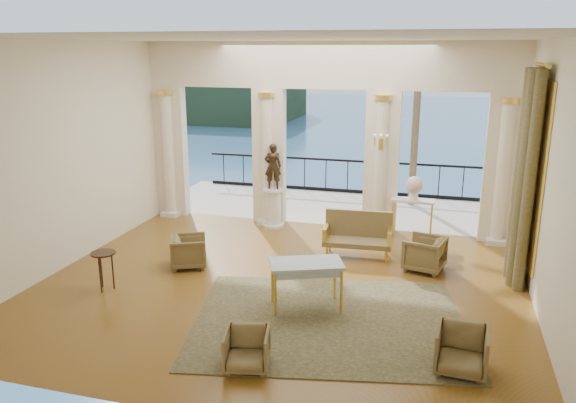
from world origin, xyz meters
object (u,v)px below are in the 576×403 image
(pedestal, at_px, (273,208))
(armchair_c, at_px, (424,252))
(armchair_b, at_px, (462,348))
(console_table, at_px, (413,206))
(armchair_d, at_px, (189,250))
(game_table, at_px, (306,267))
(settee, at_px, (358,234))
(armchair_a, at_px, (247,348))
(statue, at_px, (273,166))
(side_table, at_px, (103,258))

(pedestal, bearing_deg, armchair_c, -26.98)
(armchair_b, height_order, pedestal, pedestal)
(console_table, bearing_deg, armchair_d, -141.42)
(pedestal, height_order, console_table, pedestal)
(game_table, bearing_deg, settee, 58.66)
(game_table, xyz_separation_m, console_table, (1.50, 4.28, 0.02))
(settee, bearing_deg, armchair_a, -103.23)
(statue, bearing_deg, side_table, 51.46)
(statue, height_order, side_table, statue)
(game_table, distance_m, side_table, 3.77)
(armchair_a, relative_size, armchair_c, 0.83)
(armchair_b, height_order, armchair_d, armchair_d)
(armchair_c, height_order, armchair_d, armchair_c)
(game_table, xyz_separation_m, pedestal, (-1.90, 4.23, -0.28))
(armchair_d, bearing_deg, armchair_b, -140.36)
(armchair_d, height_order, console_table, console_table)
(armchair_a, height_order, armchair_d, armchair_d)
(armchair_c, height_order, side_table, armchair_c)
(armchair_c, bearing_deg, console_table, -155.42)
(pedestal, bearing_deg, armchair_b, -51.46)
(settee, relative_size, side_table, 2.03)
(console_table, relative_size, side_table, 1.37)
(settee, bearing_deg, console_table, 50.91)
(game_table, relative_size, console_table, 1.38)
(armchair_c, xyz_separation_m, armchair_d, (-4.64, -1.11, -0.02))
(armchair_c, height_order, statue, statue)
(armchair_c, bearing_deg, statue, -103.14)
(armchair_a, relative_size, armchair_d, 0.88)
(settee, height_order, statue, statue)
(armchair_d, bearing_deg, pedestal, -40.77)
(armchair_b, height_order, armchair_c, armchair_c)
(settee, xyz_separation_m, console_table, (1.05, 1.49, 0.30))
(console_table, bearing_deg, game_table, -106.60)
(armchair_a, distance_m, game_table, 2.13)
(armchair_c, bearing_deg, armchair_b, 24.12)
(armchair_d, height_order, pedestal, pedestal)
(settee, bearing_deg, armchair_d, -157.64)
(settee, relative_size, pedestal, 1.52)
(settee, xyz_separation_m, game_table, (-0.45, -2.79, 0.28))
(pedestal, relative_size, side_table, 1.33)
(side_table, bearing_deg, console_table, 40.84)
(armchair_d, relative_size, pedestal, 0.73)
(armchair_b, height_order, console_table, console_table)
(armchair_a, distance_m, statue, 6.60)
(armchair_a, bearing_deg, game_table, 68.02)
(armchair_d, distance_m, statue, 3.37)
(armchair_a, bearing_deg, armchair_c, 50.47)
(armchair_b, relative_size, armchair_c, 0.94)
(armchair_c, xyz_separation_m, statue, (-3.77, 1.92, 1.16))
(armchair_c, bearing_deg, settee, -94.77)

